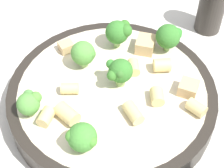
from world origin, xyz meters
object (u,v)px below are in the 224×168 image
Objects in this scene: rigatoni_1 at (196,108)px; rigatoni_6 at (46,117)px; rigatoni_7 at (66,113)px; broccoli_floret_4 at (29,103)px; rigatoni_0 at (157,96)px; broccoli_floret_5 at (82,54)px; chicken_chunk_0 at (188,88)px; broccoli_floret_2 at (170,36)px; rigatoni_2 at (162,65)px; chicken_chunk_2 at (145,45)px; broccoli_floret_0 at (118,70)px; rigatoni_5 at (134,67)px; pasta_bowl at (112,96)px; chicken_chunk_1 at (65,47)px; rigatoni_4 at (133,113)px; rigatoni_3 at (70,89)px; broccoli_floret_3 at (119,32)px; pepper_shaker at (213,2)px.

rigatoni_6 is at bearing 143.20° from rigatoni_1.
rigatoni_7 is (-0.12, 0.09, 0.00)m from rigatoni_1.
broccoli_floret_4 is 1.46× the size of rigatoni_0.
rigatoni_0 is at bearing 118.37° from rigatoni_1.
chicken_chunk_0 is (0.07, -0.12, -0.01)m from broccoli_floret_5.
rigatoni_1 is at bearing -120.73° from chicken_chunk_0.
rigatoni_2 is (-0.03, -0.02, -0.02)m from broccoli_floret_2.
chicken_chunk_2 is (0.05, 0.07, 0.00)m from rigatoni_0.
rigatoni_5 is (0.03, 0.00, -0.02)m from broccoli_floret_0.
pasta_bowl is at bearing -87.02° from broccoli_floret_5.
rigatoni_1 is (0.14, -0.13, -0.01)m from broccoli_floret_4.
broccoli_floret_0 is 0.09m from chicken_chunk_1.
broccoli_floret_0 is at bearing 12.73° from pasta_bowl.
pasta_bowl is 0.06m from broccoli_floret_5.
rigatoni_4 is (-0.01, -0.05, 0.02)m from pasta_bowl.
pasta_bowl is at bearing -88.92° from chicken_chunk_1.
rigatoni_7 reaches higher than pasta_bowl.
broccoli_floret_0 is at bearing 161.08° from rigatoni_2.
rigatoni_3 is at bearing 169.57° from broccoli_floret_2.
chicken_chunk_1 is at bearing 43.02° from rigatoni_6.
rigatoni_0 is at bearing -106.67° from broccoli_floret_3.
rigatoni_4 reaches higher than chicken_chunk_1.
rigatoni_7 is (-0.10, 0.05, 0.00)m from rigatoni_0.
rigatoni_6 is 0.30m from pepper_shaker.
chicken_chunk_0 is 0.17m from pepper_shaker.
rigatoni_2 is at bearing 21.12° from rigatoni_4.
pepper_shaker is (0.13, -0.01, 0.01)m from chicken_chunk_2.
broccoli_floret_4 is (-0.09, 0.04, 0.03)m from pasta_bowl.
broccoli_floret_0 is at bearing -73.40° from broccoli_floret_5.
rigatoni_1 is at bearing -69.65° from broccoli_floret_5.
chicken_chunk_2 is at bearing -19.89° from broccoli_floret_5.
chicken_chunk_1 is at bearing 57.86° from rigatoni_3.
pasta_bowl is at bearing 120.38° from rigatoni_0.
chicken_chunk_0 is 0.79× the size of chicken_chunk_2.
broccoli_floret_3 is 1.86× the size of rigatoni_5.
rigatoni_0 is 0.05m from rigatoni_2.
chicken_chunk_1 is (0.04, 0.06, -0.00)m from rigatoni_3.
rigatoni_1 is at bearing -35.45° from rigatoni_4.
rigatoni_2 is 0.21× the size of pepper_shaker.
rigatoni_7 is (-0.06, -0.05, -0.01)m from broccoli_floret_5.
broccoli_floret_3 is 1.08× the size of broccoli_floret_5.
rigatoni_2 reaches higher than pasta_bowl.
broccoli_floret_2 reaches higher than rigatoni_2.
rigatoni_0 is (0.02, -0.05, -0.02)m from broccoli_floret_0.
chicken_chunk_2 is at bearing -3.70° from broccoli_floret_4.
broccoli_floret_0 reaches higher than chicken_chunk_0.
rigatoni_1 is at bearing -41.06° from broccoli_floret_4.
rigatoni_7 is at bearing 152.38° from rigatoni_0.
pasta_bowl is 6.42× the size of broccoli_floret_2.
pepper_shaker is at bearing 4.52° from rigatoni_5.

